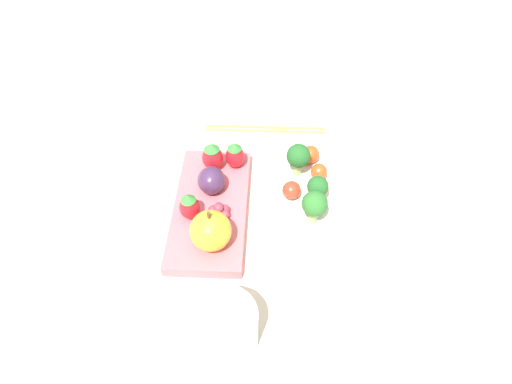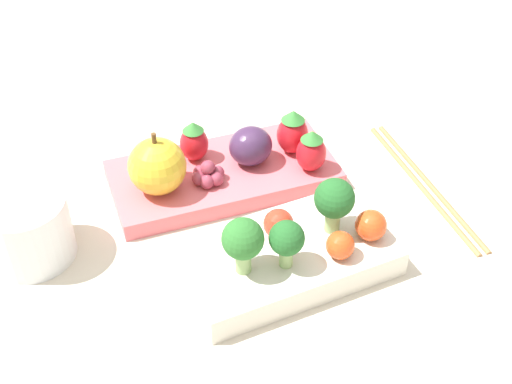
{
  "view_description": "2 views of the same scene",
  "coord_description": "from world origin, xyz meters",
  "px_view_note": "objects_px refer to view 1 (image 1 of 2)",
  "views": [
    {
      "loc": [
        0.43,
        -0.03,
        0.53
      ],
      "look_at": [
        -0.0,
        -0.0,
        0.04
      ],
      "focal_mm": 32.0,
      "sensor_mm": 36.0,
      "label": 1
    },
    {
      "loc": [
        0.22,
        0.45,
        0.46
      ],
      "look_at": [
        -0.0,
        -0.0,
        0.04
      ],
      "focal_mm": 50.0,
      "sensor_mm": 36.0,
      "label": 2
    }
  ],
  "objects_px": {
    "bento_box_savoury": "(301,200)",
    "plum": "(211,180)",
    "broccoli_floret_1": "(318,187)",
    "strawberry_1": "(235,155)",
    "strawberry_0": "(212,156)",
    "strawberry_2": "(189,206)",
    "broccoli_floret_2": "(315,205)",
    "cherry_tomato_1": "(291,188)",
    "grape_cluster": "(219,212)",
    "drinking_cup": "(225,327)",
    "broccoli_floret_0": "(298,157)",
    "bento_box_fruit": "(211,206)",
    "chopsticks_pair": "(265,128)",
    "cherry_tomato_2": "(319,172)",
    "cherry_tomato_0": "(310,154)",
    "apple": "(211,231)"
  },
  "relations": [
    {
      "from": "bento_box_savoury",
      "to": "plum",
      "type": "distance_m",
      "value": 0.14
    },
    {
      "from": "broccoli_floret_1",
      "to": "strawberry_1",
      "type": "bearing_deg",
      "value": -128.25
    },
    {
      "from": "strawberry_0",
      "to": "strawberry_2",
      "type": "xyz_separation_m",
      "value": [
        0.09,
        -0.03,
        -0.0
      ]
    },
    {
      "from": "strawberry_0",
      "to": "strawberry_2",
      "type": "distance_m",
      "value": 0.1
    },
    {
      "from": "broccoli_floret_2",
      "to": "bento_box_savoury",
      "type": "bearing_deg",
      "value": -170.91
    },
    {
      "from": "broccoli_floret_2",
      "to": "strawberry_0",
      "type": "distance_m",
      "value": 0.18
    },
    {
      "from": "cherry_tomato_1",
      "to": "grape_cluster",
      "type": "xyz_separation_m",
      "value": [
        0.03,
        -0.1,
        -0.01
      ]
    },
    {
      "from": "cherry_tomato_1",
      "to": "drinking_cup",
      "type": "bearing_deg",
      "value": -26.72
    },
    {
      "from": "strawberry_2",
      "to": "broccoli_floret_0",
      "type": "bearing_deg",
      "value": 112.14
    },
    {
      "from": "broccoli_floret_0",
      "to": "grape_cluster",
      "type": "bearing_deg",
      "value": -60.58
    },
    {
      "from": "strawberry_2",
      "to": "strawberry_1",
      "type": "bearing_deg",
      "value": 145.12
    },
    {
      "from": "broccoli_floret_1",
      "to": "strawberry_2",
      "type": "bearing_deg",
      "value": -87.46
    },
    {
      "from": "strawberry_2",
      "to": "grape_cluster",
      "type": "height_order",
      "value": "strawberry_2"
    },
    {
      "from": "broccoli_floret_2",
      "to": "strawberry_2",
      "type": "relative_size",
      "value": 1.21
    },
    {
      "from": "bento_box_fruit",
      "to": "broccoli_floret_0",
      "type": "bearing_deg",
      "value": 107.51
    },
    {
      "from": "strawberry_2",
      "to": "chopsticks_pair",
      "type": "distance_m",
      "value": 0.24
    },
    {
      "from": "broccoli_floret_1",
      "to": "strawberry_0",
      "type": "height_order",
      "value": "broccoli_floret_1"
    },
    {
      "from": "bento_box_fruit",
      "to": "cherry_tomato_1",
      "type": "xyz_separation_m",
      "value": [
        -0.0,
        0.12,
        0.03
      ]
    },
    {
      "from": "bento_box_savoury",
      "to": "cherry_tomato_2",
      "type": "bearing_deg",
      "value": 137.82
    },
    {
      "from": "bento_box_fruit",
      "to": "cherry_tomato_2",
      "type": "relative_size",
      "value": 9.49
    },
    {
      "from": "bento_box_fruit",
      "to": "plum",
      "type": "distance_m",
      "value": 0.04
    },
    {
      "from": "cherry_tomato_0",
      "to": "strawberry_0",
      "type": "bearing_deg",
      "value": -91.8
    },
    {
      "from": "broccoli_floret_1",
      "to": "apple",
      "type": "distance_m",
      "value": 0.16
    },
    {
      "from": "bento_box_savoury",
      "to": "broccoli_floret_0",
      "type": "xyz_separation_m",
      "value": [
        -0.04,
        -0.0,
        0.05
      ]
    },
    {
      "from": "cherry_tomato_1",
      "to": "plum",
      "type": "bearing_deg",
      "value": -102.26
    },
    {
      "from": "strawberry_0",
      "to": "bento_box_fruit",
      "type": "bearing_deg",
      "value": -4.55
    },
    {
      "from": "bento_box_fruit",
      "to": "cherry_tomato_2",
      "type": "height_order",
      "value": "cherry_tomato_2"
    },
    {
      "from": "drinking_cup",
      "to": "chopsticks_pair",
      "type": "distance_m",
      "value": 0.39
    },
    {
      "from": "cherry_tomato_2",
      "to": "grape_cluster",
      "type": "bearing_deg",
      "value": -69.5
    },
    {
      "from": "broccoli_floret_1",
      "to": "cherry_tomato_0",
      "type": "height_order",
      "value": "broccoli_floret_1"
    },
    {
      "from": "broccoli_floret_1",
      "to": "drinking_cup",
      "type": "relative_size",
      "value": 0.59
    },
    {
      "from": "strawberry_1",
      "to": "chopsticks_pair",
      "type": "distance_m",
      "value": 0.12
    },
    {
      "from": "cherry_tomato_2",
      "to": "apple",
      "type": "bearing_deg",
      "value": -57.32
    },
    {
      "from": "drinking_cup",
      "to": "strawberry_0",
      "type": "bearing_deg",
      "value": -177.69
    },
    {
      "from": "strawberry_0",
      "to": "chopsticks_pair",
      "type": "bearing_deg",
      "value": 139.09
    },
    {
      "from": "chopsticks_pair",
      "to": "broccoli_floret_0",
      "type": "bearing_deg",
      "value": 15.02
    },
    {
      "from": "apple",
      "to": "grape_cluster",
      "type": "xyz_separation_m",
      "value": [
        -0.05,
        0.01,
        -0.02
      ]
    },
    {
      "from": "strawberry_0",
      "to": "chopsticks_pair",
      "type": "relative_size",
      "value": 0.23
    },
    {
      "from": "strawberry_0",
      "to": "strawberry_1",
      "type": "distance_m",
      "value": 0.03
    },
    {
      "from": "cherry_tomato_2",
      "to": "strawberry_2",
      "type": "relative_size",
      "value": 0.56
    },
    {
      "from": "strawberry_2",
      "to": "broccoli_floret_1",
      "type": "bearing_deg",
      "value": 92.54
    },
    {
      "from": "bento_box_savoury",
      "to": "drinking_cup",
      "type": "distance_m",
      "value": 0.23
    },
    {
      "from": "chopsticks_pair",
      "to": "bento_box_savoury",
      "type": "bearing_deg",
      "value": 11.97
    },
    {
      "from": "broccoli_floret_0",
      "to": "broccoli_floret_1",
      "type": "height_order",
      "value": "broccoli_floret_0"
    },
    {
      "from": "cherry_tomato_1",
      "to": "bento_box_savoury",
      "type": "bearing_deg",
      "value": 83.95
    },
    {
      "from": "strawberry_1",
      "to": "chopsticks_pair",
      "type": "relative_size",
      "value": 0.22
    },
    {
      "from": "cherry_tomato_2",
      "to": "broccoli_floret_2",
      "type": "bearing_deg",
      "value": -14.97
    },
    {
      "from": "cherry_tomato_2",
      "to": "strawberry_2",
      "type": "height_order",
      "value": "strawberry_2"
    },
    {
      "from": "plum",
      "to": "drinking_cup",
      "type": "height_order",
      "value": "drinking_cup"
    },
    {
      "from": "cherry_tomato_2",
      "to": "strawberry_1",
      "type": "height_order",
      "value": "strawberry_1"
    }
  ]
}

